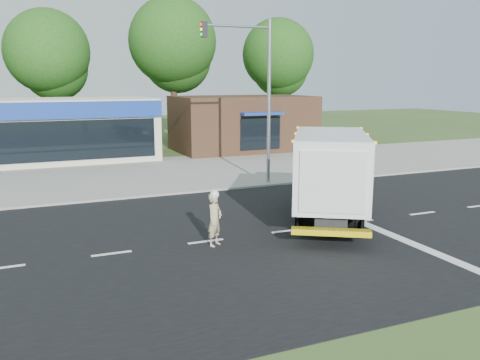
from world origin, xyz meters
The scene contains 11 objects.
ground centered at (0.00, 0.00, 0.00)m, with size 120.00×120.00×0.00m, color #385123.
road_asphalt centered at (0.00, 0.00, 0.00)m, with size 60.00×14.00×0.02m, color black.
sidewalk centered at (0.00, 8.20, 0.06)m, with size 60.00×2.40×0.12m, color gray.
parking_apron centered at (0.00, 14.00, 0.01)m, with size 60.00×9.00×0.02m, color gray.
lane_markings centered at (1.35, -1.35, 0.02)m, with size 55.20×7.00×0.01m.
ems_box_truck centered at (2.16, 0.82, 1.92)m, with size 5.88×7.62×3.33m.
emergency_worker centered at (-2.85, -0.46, 0.88)m, with size 0.73×0.70×1.80m.
retail_strip_mall centered at (-9.00, 19.93, 2.01)m, with size 18.00×6.20×4.00m.
brown_storefront centered at (7.00, 19.98, 2.00)m, with size 10.00×6.70×4.00m.
traffic_signal_pole centered at (2.35, 7.60, 4.92)m, with size 3.51×0.25×8.00m.
background_trees centered at (-0.85, 28.16, 7.38)m, with size 36.77×7.39×12.10m.
Camera 1 is at (-8.17, -14.91, 5.14)m, focal length 38.00 mm.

